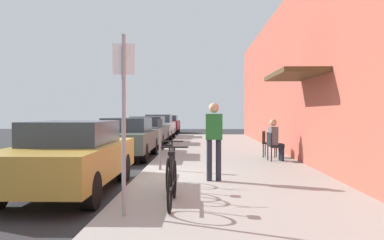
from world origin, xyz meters
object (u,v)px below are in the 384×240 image
(cafe_chair_0, at_px, (273,145))
(seated_patron_0, at_px, (275,138))
(parked_car_0, at_px, (71,156))
(parking_meter, at_px, (160,140))
(bicycle_1, at_px, (170,170))
(parked_car_1, at_px, (127,137))
(cafe_chair_1, at_px, (268,142))
(parked_car_2, at_px, (148,130))
(street_sign, at_px, (124,110))
(bicycle_0, at_px, (172,183))
(pedestrian_standing, at_px, (214,135))
(parked_car_4, at_px, (167,124))
(parked_car_3, at_px, (159,126))

(cafe_chair_0, relative_size, seated_patron_0, 0.67)
(parked_car_0, height_order, parking_meter, parking_meter)
(bicycle_1, bearing_deg, parked_car_1, 108.04)
(parking_meter, relative_size, cafe_chair_1, 1.52)
(parked_car_2, bearing_deg, street_sign, -83.72)
(bicycle_0, distance_m, pedestrian_standing, 2.49)
(parked_car_4, bearing_deg, cafe_chair_1, -74.56)
(street_sign, distance_m, seated_patron_0, 7.43)
(seated_patron_0, bearing_deg, bicycle_0, -114.96)
(cafe_chair_0, height_order, cafe_chair_1, same)
(seated_patron_0, relative_size, cafe_chair_1, 1.48)
(seated_patron_0, xyz_separation_m, cafe_chair_1, (-0.06, 1.02, -0.19))
(parked_car_1, bearing_deg, seated_patron_0, -18.80)
(parked_car_0, height_order, parked_car_4, parked_car_0)
(parking_meter, xyz_separation_m, cafe_chair_1, (3.29, 3.00, -0.26))
(parked_car_3, height_order, street_sign, street_sign)
(parked_car_1, bearing_deg, parked_car_2, 90.00)
(parked_car_1, relative_size, cafe_chair_0, 5.06)
(parked_car_2, relative_size, bicycle_1, 2.57)
(parked_car_2, relative_size, street_sign, 1.69)
(bicycle_0, xyz_separation_m, cafe_chair_0, (2.69, 5.90, 0.14))
(parked_car_1, bearing_deg, street_sign, -79.66)
(parked_car_2, bearing_deg, bicycle_0, -80.61)
(parking_meter, relative_size, bicycle_0, 0.77)
(parked_car_1, bearing_deg, cafe_chair_0, -19.09)
(parked_car_0, height_order, cafe_chair_0, parked_car_0)
(parked_car_4, xyz_separation_m, street_sign, (1.50, -25.11, 0.90))
(parking_meter, xyz_separation_m, seated_patron_0, (3.35, 1.97, -0.07))
(parked_car_3, bearing_deg, cafe_chair_1, -66.97)
(parking_meter, bearing_deg, parked_car_3, 96.15)
(parked_car_0, height_order, parked_car_1, parked_car_0)
(parked_car_3, bearing_deg, cafe_chair_0, -68.72)
(bicycle_1, bearing_deg, street_sign, -104.04)
(bicycle_1, distance_m, cafe_chair_1, 6.22)
(cafe_chair_0, xyz_separation_m, seated_patron_0, (0.06, 0.01, 0.19))
(parked_car_0, xyz_separation_m, parked_car_3, (0.00, 16.76, 0.03))
(cafe_chair_1, distance_m, pedestrian_standing, 5.06)
(cafe_chair_1, bearing_deg, cafe_chair_0, -90.21)
(bicycle_1, bearing_deg, bicycle_0, -84.40)
(parking_meter, bearing_deg, bicycle_0, -81.35)
(parking_meter, relative_size, seated_patron_0, 1.02)
(street_sign, relative_size, cafe_chair_1, 2.99)
(bicycle_0, bearing_deg, seated_patron_0, 65.04)
(parking_meter, distance_m, seated_patron_0, 3.89)
(seated_patron_0, bearing_deg, cafe_chair_1, 93.13)
(parking_meter, bearing_deg, cafe_chair_0, 30.90)
(parked_car_4, xyz_separation_m, bicycle_1, (2.01, -23.06, -0.26))
(parked_car_2, distance_m, parked_car_3, 5.33)
(parked_car_3, xyz_separation_m, seated_patron_0, (4.90, -12.41, 0.05))
(parked_car_2, height_order, parked_car_3, parked_car_3)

